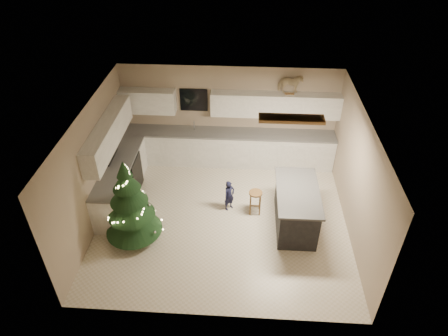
{
  "coord_description": "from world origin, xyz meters",
  "views": [
    {
      "loc": [
        0.44,
        -6.63,
        6.26
      ],
      "look_at": [
        0.0,
        0.35,
        1.15
      ],
      "focal_mm": 32.0,
      "sensor_mm": 36.0,
      "label": 1
    }
  ],
  "objects_px": {
    "island": "(296,208)",
    "bar_stool": "(255,197)",
    "christmas_tree": "(131,207)",
    "toddler": "(229,196)",
    "rocking_horse": "(290,84)"
  },
  "relations": [
    {
      "from": "island",
      "to": "bar_stool",
      "type": "xyz_separation_m",
      "value": [
        -0.87,
        0.35,
        -0.04
      ]
    },
    {
      "from": "island",
      "to": "christmas_tree",
      "type": "bearing_deg",
      "value": -170.59
    },
    {
      "from": "bar_stool",
      "to": "christmas_tree",
      "type": "bearing_deg",
      "value": -160.31
    },
    {
      "from": "island",
      "to": "christmas_tree",
      "type": "distance_m",
      "value": 3.5
    },
    {
      "from": "bar_stool",
      "to": "toddler",
      "type": "xyz_separation_m",
      "value": [
        -0.59,
        0.08,
        -0.05
      ]
    },
    {
      "from": "rocking_horse",
      "to": "bar_stool",
      "type": "bearing_deg",
      "value": 160.5
    },
    {
      "from": "bar_stool",
      "to": "christmas_tree",
      "type": "height_order",
      "value": "christmas_tree"
    },
    {
      "from": "bar_stool",
      "to": "christmas_tree",
      "type": "distance_m",
      "value": 2.75
    },
    {
      "from": "christmas_tree",
      "to": "island",
      "type": "bearing_deg",
      "value": 9.41
    },
    {
      "from": "island",
      "to": "christmas_tree",
      "type": "xyz_separation_m",
      "value": [
        -3.44,
        -0.57,
        0.32
      ]
    },
    {
      "from": "toddler",
      "to": "island",
      "type": "bearing_deg",
      "value": -59.34
    },
    {
      "from": "rocking_horse",
      "to": "island",
      "type": "bearing_deg",
      "value": -176.7
    },
    {
      "from": "island",
      "to": "bar_stool",
      "type": "bearing_deg",
      "value": 158.22
    },
    {
      "from": "bar_stool",
      "to": "rocking_horse",
      "type": "distance_m",
      "value": 2.86
    },
    {
      "from": "island",
      "to": "rocking_horse",
      "type": "distance_m",
      "value": 3.01
    }
  ]
}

